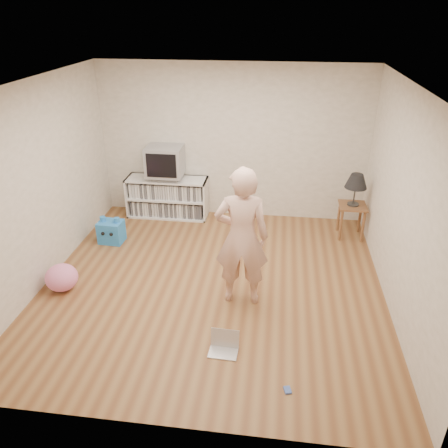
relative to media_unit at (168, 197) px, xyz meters
name	(u,v)px	position (x,y,z in m)	size (l,w,h in m)	color
ground	(213,284)	(1.11, -2.04, -0.35)	(4.50, 4.50, 0.00)	brown
walls	(212,196)	(1.11, -2.04, 0.95)	(4.52, 4.52, 2.60)	beige
ceiling	(210,85)	(1.11, -2.04, 2.25)	(4.50, 4.50, 0.01)	white
media_unit	(168,197)	(0.00, 0.00, 0.00)	(1.40, 0.45, 0.70)	white
dvd_deck	(166,177)	(0.00, -0.02, 0.39)	(0.45, 0.35, 0.07)	gray
crt_tv	(165,161)	(0.00, -0.02, 0.67)	(0.60, 0.53, 0.50)	#95959A
side_table	(352,213)	(3.10, -0.39, 0.07)	(0.42, 0.42, 0.55)	brown
table_lamp	(356,182)	(3.10, -0.39, 0.59)	(0.34, 0.34, 0.52)	#333333
person	(242,238)	(1.51, -2.31, 0.55)	(0.65, 0.43, 1.79)	beige
laptop	(224,345)	(1.43, -3.25, -0.29)	(0.32, 0.26, 0.22)	silver
playing_cards	(287,390)	(2.12, -3.74, -0.34)	(0.07, 0.09, 0.02)	#4866C1
plush_blue	(111,231)	(-0.66, -1.07, -0.17)	(0.38, 0.34, 0.43)	blue
plush_pink	(62,278)	(-0.84, -2.40, -0.17)	(0.42, 0.42, 0.36)	pink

